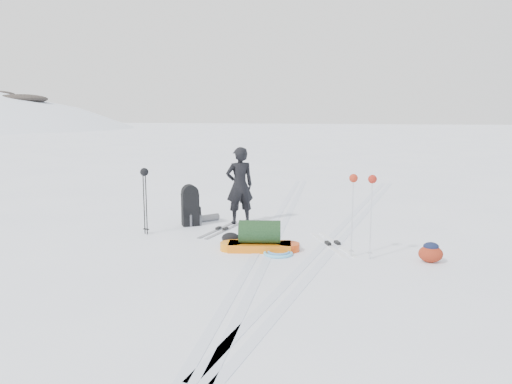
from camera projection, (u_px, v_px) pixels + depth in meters
The scene contains 13 objects.
ground at pixel (267, 245), 9.39m from camera, with size 200.00×200.00×0.00m, color white.
ski_tracks at pixel (306, 236), 10.09m from camera, with size 3.38×17.97×0.01m.
skier at pixel (240, 186), 11.09m from camera, with size 0.63×0.41×1.72m, color black.
pulk_sled at pixel (260, 239), 8.99m from camera, with size 1.49×0.66×0.55m.
expedition_rucksack at pixel (193, 206), 11.00m from camera, with size 0.69×0.97×0.91m.
ski_poles_black at pixel (144, 180), 10.07m from camera, with size 0.19×0.17×1.37m.
ski_poles_silver at pixel (363, 188), 8.37m from camera, with size 0.46×0.20×1.45m.
touring_skis_grey at pixel (222, 229), 10.58m from camera, with size 0.55×1.69×0.06m.
touring_skis_white at pixel (332, 244), 9.39m from camera, with size 1.03×1.80×0.07m.
rope_coil at pixel (278, 253), 8.76m from camera, with size 0.69×0.69×0.06m.
small_daypack at pixel (431, 253), 8.29m from camera, with size 0.47×0.41×0.34m.
thermos_pair at pixel (195, 220), 10.94m from camera, with size 0.25×0.22×0.29m.
stuff_sack at pixel (231, 238), 9.46m from camera, with size 0.40×0.33×0.22m.
Camera 1 is at (1.88, -8.92, 2.47)m, focal length 35.00 mm.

